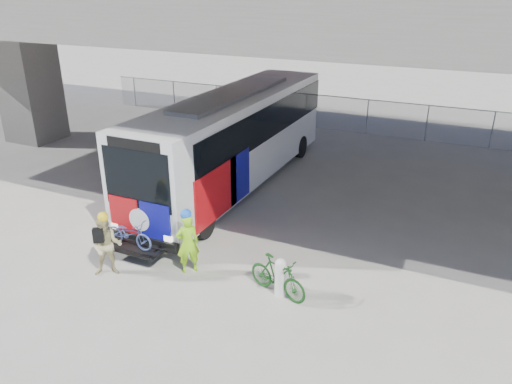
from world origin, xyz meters
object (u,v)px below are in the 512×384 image
Objects in this scene: bollard at (280,276)px; cyclist_hivis at (188,242)px; bike_parked at (278,276)px; bus at (235,133)px; cyclist_tan at (107,245)px.

bollard is 2.76m from cyclist_hivis.
bike_parked is (2.66, -0.00, -0.38)m from cyclist_hivis.
bollard is 0.59× the size of bike_parked.
bus is at bearing 52.15° from bike_parked.
cyclist_hivis is 1.06× the size of bike_parked.
bus is 12.12× the size of bollard.
bus is 7.48m from cyclist_tan.
bus reaches higher than bike_parked.
bike_parked is (4.57, 1.04, -0.35)m from cyclist_tan.
bus is at bearing -117.76° from cyclist_hivis.
bollard is 0.56× the size of cyclist_hivis.
bike_parked is at bearing 180.00° from bollard.
bus is 6.69m from cyclist_hivis.
bike_parked is at bearing -19.18° from cyclist_tan.
bike_parked is at bearing 136.53° from cyclist_hivis.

